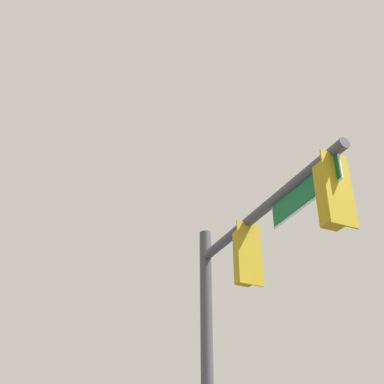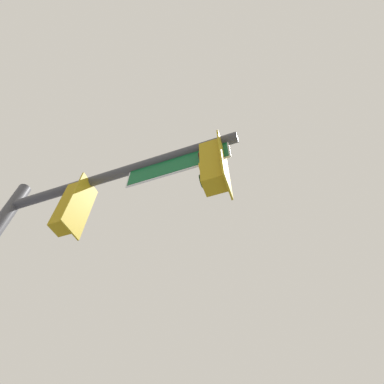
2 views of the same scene
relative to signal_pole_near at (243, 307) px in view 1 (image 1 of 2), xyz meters
The scene contains 1 object.
signal_pole_near is the anchor object (origin of this frame).
Camera 1 is at (3.39, -12.70, 1.73)m, focal length 50.00 mm.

